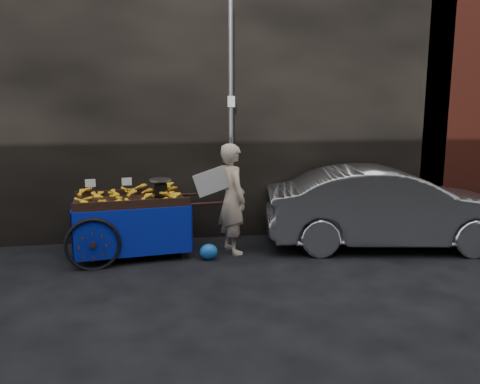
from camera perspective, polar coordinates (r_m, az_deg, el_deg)
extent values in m
plane|color=black|center=(6.97, -1.87, -9.02)|extent=(80.00, 80.00, 0.00)
cube|color=black|center=(9.12, -10.67, 11.31)|extent=(11.00, 2.00, 5.00)
cube|color=#591E14|center=(11.15, 25.64, 10.27)|extent=(3.00, 2.00, 5.00)
cylinder|color=slate|center=(7.92, -1.12, 8.07)|extent=(0.08, 0.08, 4.00)
cube|color=white|center=(7.86, -1.07, 10.97)|extent=(0.12, 0.02, 0.18)
cube|color=black|center=(7.48, -13.18, -1.24)|extent=(1.80, 1.24, 0.06)
cube|color=black|center=(7.96, -13.41, -0.03)|extent=(1.68, 0.24, 0.11)
cube|color=black|center=(6.98, -12.95, -1.42)|extent=(1.68, 0.24, 0.11)
cube|color=black|center=(7.24, -6.97, -4.85)|extent=(0.06, 0.06, 0.85)
cube|color=black|center=(8.05, -7.97, -3.34)|extent=(0.06, 0.06, 0.85)
cylinder|color=black|center=(7.21, -4.14, -1.41)|extent=(0.53, 0.10, 0.04)
cylinder|color=black|center=(8.03, -5.44, -0.25)|extent=(0.53, 0.10, 0.04)
torus|color=black|center=(7.03, -17.49, -6.17)|extent=(0.79, 0.14, 0.79)
torus|color=black|center=(8.13, -17.38, -3.96)|extent=(0.79, 0.14, 0.79)
cylinder|color=black|center=(7.58, -17.43, -4.98)|extent=(0.19, 1.18, 0.05)
cube|color=navy|center=(7.04, -12.79, -4.94)|extent=(1.72, 0.22, 0.72)
cube|color=navy|center=(8.08, -13.31, -3.01)|extent=(1.72, 0.22, 0.72)
cube|color=navy|center=(7.56, -19.56, -4.23)|extent=(0.15, 1.09, 0.72)
cube|color=navy|center=(7.65, -6.65, -3.54)|extent=(0.15, 1.09, 0.72)
cube|color=black|center=(7.54, -9.65, 0.37)|extent=(0.21, 0.17, 0.17)
cylinder|color=silver|center=(7.52, -9.68, 1.48)|extent=(0.40, 0.40, 0.03)
cube|color=white|center=(7.30, -17.79, 1.05)|extent=(0.15, 0.03, 0.12)
cube|color=white|center=(7.31, -13.64, 1.25)|extent=(0.15, 0.03, 0.12)
imported|color=#C2AA90|center=(7.40, -0.98, -0.84)|extent=(0.60, 0.74, 1.75)
cube|color=silver|center=(7.20, -3.53, 1.28)|extent=(0.59, 0.06, 0.50)
ellipsoid|color=#1857B4|center=(7.23, -3.84, -7.28)|extent=(0.27, 0.22, 0.25)
imported|color=#B8BBC0|center=(8.16, 17.64, -1.81)|extent=(4.22, 2.11, 1.33)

